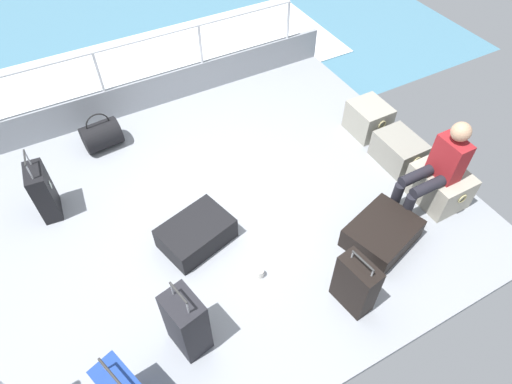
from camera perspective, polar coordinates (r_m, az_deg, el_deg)
ground_plane at (r=5.04m, az=-3.58°, el=-2.09°), size 4.40×5.20×0.06m
gunwale_port at (r=6.40m, az=-12.56°, el=12.72°), size 0.06×5.20×0.45m
railing_port at (r=6.10m, az=-13.44°, el=16.94°), size 0.04×4.20×1.02m
sea_wake at (r=7.88m, az=-15.55°, el=14.50°), size 12.00×12.00×0.01m
cargo_crate_0 at (r=5.98m, az=14.28°, el=9.17°), size 0.52×0.43×0.41m
cargo_crate_1 at (r=5.65m, az=17.92°, el=5.14°), size 0.60×0.43×0.36m
cargo_crate_2 at (r=5.35m, az=22.58°, el=0.79°), size 0.63×0.48×0.41m
passenger_seated at (r=4.97m, az=22.38°, el=3.02°), size 0.34×0.66×1.11m
suitcase_0 at (r=4.80m, az=15.94°, el=-5.15°), size 0.74×0.85×0.25m
suitcase_1 at (r=4.65m, az=-7.72°, el=-5.29°), size 0.67×0.83×0.27m
suitcase_3 at (r=5.24m, az=-25.76°, el=-0.01°), size 0.39×0.22×0.84m
suitcase_4 at (r=3.90m, az=-8.98°, el=-16.34°), size 0.40×0.32×0.88m
suitcase_5 at (r=4.18m, az=12.72°, el=-11.52°), size 0.41×0.26×0.70m
duffel_bag at (r=5.92m, az=-19.31°, el=6.96°), size 0.39×0.49×0.50m
paper_cup at (r=4.44m, az=0.49°, el=-10.42°), size 0.08×0.08×0.10m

